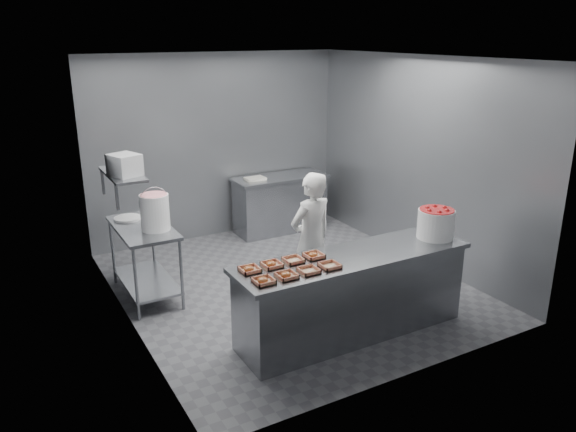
{
  "coord_description": "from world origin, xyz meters",
  "views": [
    {
      "loc": [
        -3.2,
        -5.67,
        3.08
      ],
      "look_at": [
        -0.13,
        -0.2,
        1.01
      ],
      "focal_mm": 35.0,
      "sensor_mm": 36.0,
      "label": 1
    }
  ],
  "objects_px": {
    "tray_1": "(286,275)",
    "tray_4": "(249,269)",
    "glaze_bucket": "(155,211)",
    "appliance": "(125,165)",
    "tray_0": "(263,281)",
    "tray_5": "(272,264)",
    "tray_7": "(314,255)",
    "service_counter": "(352,294)",
    "prep_table": "(144,250)",
    "back_counter": "(280,203)",
    "tray_6": "(293,260)",
    "strawberry_tub": "(436,223)",
    "tray_2": "(309,270)",
    "tray_3": "(330,265)",
    "worker": "(311,240)"
  },
  "relations": [
    {
      "from": "back_counter",
      "to": "strawberry_tub",
      "type": "relative_size",
      "value": 3.74
    },
    {
      "from": "prep_table",
      "to": "tray_5",
      "type": "bearing_deg",
      "value": -66.77
    },
    {
      "from": "tray_1",
      "to": "worker",
      "type": "bearing_deg",
      "value": 48.3
    },
    {
      "from": "tray_4",
      "to": "tray_7",
      "type": "height_order",
      "value": "same"
    },
    {
      "from": "tray_4",
      "to": "tray_6",
      "type": "xyz_separation_m",
      "value": [
        0.48,
        0.0,
        -0.0
      ]
    },
    {
      "from": "service_counter",
      "to": "appliance",
      "type": "bearing_deg",
      "value": 135.11
    },
    {
      "from": "tray_3",
      "to": "worker",
      "type": "distance_m",
      "value": 1.06
    },
    {
      "from": "tray_5",
      "to": "tray_7",
      "type": "relative_size",
      "value": 1.0
    },
    {
      "from": "tray_1",
      "to": "tray_6",
      "type": "distance_m",
      "value": 0.38
    },
    {
      "from": "tray_1",
      "to": "tray_7",
      "type": "xyz_separation_m",
      "value": [
        0.48,
        0.29,
        0.0
      ]
    },
    {
      "from": "tray_4",
      "to": "glaze_bucket",
      "type": "bearing_deg",
      "value": 104.83
    },
    {
      "from": "tray_2",
      "to": "tray_4",
      "type": "height_order",
      "value": "tray_4"
    },
    {
      "from": "tray_0",
      "to": "tray_5",
      "type": "relative_size",
      "value": 1.0
    },
    {
      "from": "tray_3",
      "to": "tray_5",
      "type": "xyz_separation_m",
      "value": [
        -0.48,
        0.29,
        0.0
      ]
    },
    {
      "from": "tray_3",
      "to": "prep_table",
      "type": "bearing_deg",
      "value": 120.94
    },
    {
      "from": "tray_7",
      "to": "tray_2",
      "type": "bearing_deg",
      "value": -128.9
    },
    {
      "from": "tray_4",
      "to": "appliance",
      "type": "bearing_deg",
      "value": 112.9
    },
    {
      "from": "tray_3",
      "to": "strawberry_tub",
      "type": "height_order",
      "value": "strawberry_tub"
    },
    {
      "from": "tray_6",
      "to": "back_counter",
      "type": "bearing_deg",
      "value": 63.71
    },
    {
      "from": "tray_6",
      "to": "strawberry_tub",
      "type": "relative_size",
      "value": 0.47
    },
    {
      "from": "tray_7",
      "to": "worker",
      "type": "height_order",
      "value": "worker"
    },
    {
      "from": "tray_3",
      "to": "tray_7",
      "type": "bearing_deg",
      "value": 90.59
    },
    {
      "from": "service_counter",
      "to": "worker",
      "type": "height_order",
      "value": "worker"
    },
    {
      "from": "prep_table",
      "to": "back_counter",
      "type": "bearing_deg",
      "value": 27.01
    },
    {
      "from": "tray_0",
      "to": "worker",
      "type": "distance_m",
      "value": 1.48
    },
    {
      "from": "tray_2",
      "to": "strawberry_tub",
      "type": "distance_m",
      "value": 1.72
    },
    {
      "from": "tray_1",
      "to": "tray_4",
      "type": "bearing_deg",
      "value": 129.26
    },
    {
      "from": "glaze_bucket",
      "to": "tray_2",
      "type": "bearing_deg",
      "value": -64.45
    },
    {
      "from": "tray_6",
      "to": "tray_1",
      "type": "bearing_deg",
      "value": -129.61
    },
    {
      "from": "appliance",
      "to": "service_counter",
      "type": "bearing_deg",
      "value": -64.46
    },
    {
      "from": "tray_1",
      "to": "appliance",
      "type": "distance_m",
      "value": 2.3
    },
    {
      "from": "service_counter",
      "to": "tray_7",
      "type": "height_order",
      "value": "tray_7"
    },
    {
      "from": "worker",
      "to": "tray_3",
      "type": "bearing_deg",
      "value": 57.86
    },
    {
      "from": "tray_4",
      "to": "tray_5",
      "type": "relative_size",
      "value": 1.0
    },
    {
      "from": "tray_0",
      "to": "tray_2",
      "type": "distance_m",
      "value": 0.48
    },
    {
      "from": "tray_1",
      "to": "strawberry_tub",
      "type": "distance_m",
      "value": 1.97
    },
    {
      "from": "tray_2",
      "to": "strawberry_tub",
      "type": "xyz_separation_m",
      "value": [
        1.71,
        0.12,
        0.16
      ]
    },
    {
      "from": "tray_5",
      "to": "tray_3",
      "type": "bearing_deg",
      "value": -31.3
    },
    {
      "from": "tray_2",
      "to": "appliance",
      "type": "height_order",
      "value": "appliance"
    },
    {
      "from": "tray_0",
      "to": "tray_7",
      "type": "height_order",
      "value": "same"
    },
    {
      "from": "back_counter",
      "to": "tray_3",
      "type": "bearing_deg",
      "value": -110.84
    },
    {
      "from": "prep_table",
      "to": "tray_7",
      "type": "height_order",
      "value": "tray_7"
    },
    {
      "from": "tray_0",
      "to": "glaze_bucket",
      "type": "bearing_deg",
      "value": 102.62
    },
    {
      "from": "tray_0",
      "to": "tray_7",
      "type": "bearing_deg",
      "value": 22.19
    },
    {
      "from": "prep_table",
      "to": "tray_6",
      "type": "bearing_deg",
      "value": -60.58
    },
    {
      "from": "back_counter",
      "to": "glaze_bucket",
      "type": "height_order",
      "value": "glaze_bucket"
    },
    {
      "from": "glaze_bucket",
      "to": "appliance",
      "type": "distance_m",
      "value": 0.63
    },
    {
      "from": "tray_1",
      "to": "tray_2",
      "type": "xyz_separation_m",
      "value": [
        0.24,
        0.0,
        -0.0
      ]
    },
    {
      "from": "tray_7",
      "to": "glaze_bucket",
      "type": "relative_size",
      "value": 0.37
    },
    {
      "from": "tray_2",
      "to": "tray_5",
      "type": "xyz_separation_m",
      "value": [
        -0.24,
        0.29,
        0.0
      ]
    }
  ]
}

